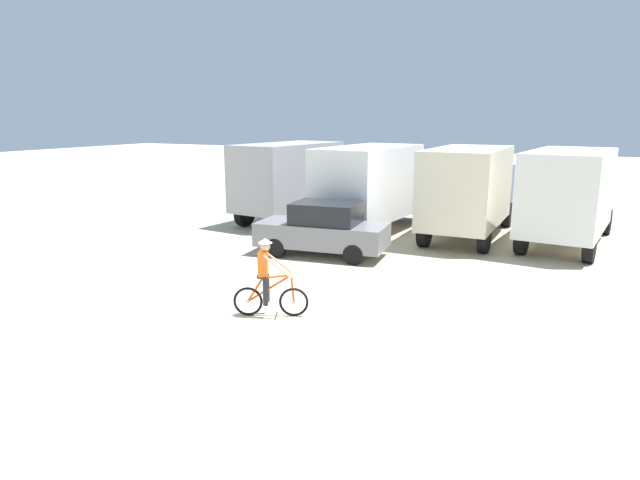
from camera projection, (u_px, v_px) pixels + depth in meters
The scene contains 7 objects.
ground_plane at pixel (250, 314), 12.86m from camera, with size 120.00×120.00×0.00m, color beige.
box_truck_grey_hauler at pixel (296, 177), 24.03m from camera, with size 3.06×6.96×3.35m.
box_truck_avon_van at pixel (375, 184), 21.68m from camera, with size 2.82×6.89×3.35m.
box_truck_cream_rv at pixel (470, 188), 20.62m from camera, with size 2.40×6.75×3.35m.
box_truck_white_box at pixel (570, 192), 19.36m from camera, with size 2.98×6.94×3.35m.
sedan_parked at pixel (323, 229), 18.08m from camera, with size 4.38×2.25×1.76m.
cyclist_orange_shirt at pixel (268, 280), 12.58m from camera, with size 1.61×0.81×1.82m.
Camera 1 is at (6.88, -10.16, 4.50)m, focal length 31.25 mm.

